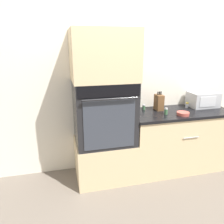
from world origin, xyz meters
TOP-DOWN VIEW (x-y plane):
  - ground_plane at (0.00, 0.00)m, footprint 12.00×12.00m
  - wall_back at (0.00, 0.63)m, footprint 8.00×0.05m
  - oven_cabinet_base at (-0.38, 0.30)m, footprint 0.75×0.60m
  - wall_oven at (-0.38, 0.30)m, footprint 0.73×0.64m
  - oven_cabinet_upper at (-0.38, 0.30)m, footprint 0.75×0.60m
  - counter_unit at (0.70, 0.30)m, footprint 1.42×0.63m
  - microwave at (1.13, 0.42)m, footprint 0.41×0.29m
  - knife_block at (0.43, 0.42)m, footprint 0.09×0.14m
  - bowl at (0.63, 0.12)m, footprint 0.16×0.16m
  - condiment_jar_near at (0.43, 0.20)m, footprint 0.04×0.04m
  - condiment_jar_mid at (0.87, 0.42)m, footprint 0.04×0.04m
  - condiment_jar_far at (0.23, 0.48)m, footprint 0.04×0.04m

SIDE VIEW (x-z plane):
  - ground_plane at x=0.00m, z-range 0.00..0.00m
  - oven_cabinet_base at x=-0.38m, z-range 0.00..0.53m
  - counter_unit at x=0.70m, z-range 0.00..0.86m
  - bowl at x=0.63m, z-range 0.86..0.90m
  - condiment_jar_far at x=0.23m, z-range 0.86..0.93m
  - condiment_jar_mid at x=0.87m, z-range 0.86..0.94m
  - condiment_jar_near at x=0.43m, z-range 0.86..0.95m
  - wall_oven at x=-0.38m, z-range 0.53..1.32m
  - microwave at x=1.13m, z-range 0.86..1.07m
  - knife_block at x=0.43m, z-range 0.84..1.10m
  - wall_back at x=0.00m, z-range 0.00..2.50m
  - oven_cabinet_upper at x=-0.38m, z-range 1.32..1.91m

